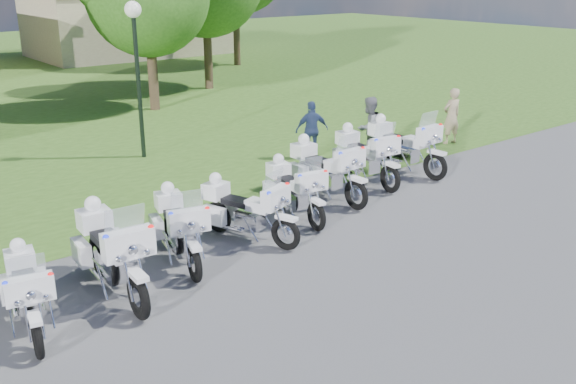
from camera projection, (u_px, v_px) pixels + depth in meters
ground at (296, 269)px, 11.27m from camera, size 100.00×100.00×0.00m
motorcycle_0 at (27, 291)px, 9.27m from camera, size 0.94×2.09×1.42m
motorcycle_1 at (112, 250)px, 10.30m from camera, size 0.94×2.55×1.71m
motorcycle_2 at (179, 226)px, 11.47m from camera, size 1.12×2.26×1.54m
motorcycle_3 at (245, 209)px, 12.35m from camera, size 1.20×2.17×1.51m
motorcycle_4 at (294, 189)px, 13.53m from camera, size 0.94×2.19×1.48m
motorcycle_5 at (325, 169)px, 14.64m from camera, size 0.81×2.46×1.66m
motorcycle_6 at (365, 155)px, 15.78m from camera, size 1.00×2.42×1.63m
motorcycle_7 at (403, 145)px, 16.58m from camera, size 0.89×2.53×1.70m
lamp_post at (135, 41)px, 17.01m from camera, size 0.44×0.44×4.23m
building_east at (128, 20)px, 39.27m from camera, size 11.44×7.28×4.10m
bystander_a at (452, 116)px, 19.17m from camera, size 0.67×0.50×1.68m
bystander_b at (369, 128)px, 17.62m from camera, size 0.92×0.76×1.73m
bystander_c at (312, 130)px, 17.70m from camera, size 1.01×0.72×1.59m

